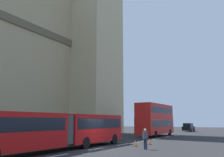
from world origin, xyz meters
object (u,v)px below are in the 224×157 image
(traffic_cone_west, at_px, (135,143))
(pedestrian_near_cones, at_px, (145,138))
(double_decker_bus, at_px, (155,118))
(articulated_bus, at_px, (60,128))
(traffic_cone_middle, at_px, (149,142))
(sedan_lead, at_px, (188,127))

(traffic_cone_west, distance_m, pedestrian_near_cones, 2.73)
(double_decker_bus, bearing_deg, traffic_cone_west, -165.86)
(pedestrian_near_cones, bearing_deg, articulated_bus, 125.94)
(articulated_bus, height_order, pedestrian_near_cones, articulated_bus)
(traffic_cone_middle, distance_m, pedestrian_near_cones, 4.49)
(double_decker_bus, bearing_deg, traffic_cone_middle, -161.65)
(pedestrian_near_cones, bearing_deg, traffic_cone_middle, 18.34)
(traffic_cone_middle, bearing_deg, traffic_cone_west, 168.92)
(articulated_bus, distance_m, sedan_lead, 40.85)
(articulated_bus, xyz_separation_m, double_decker_bus, (21.28, 0.00, 0.96))
(double_decker_bus, distance_m, sedan_lead, 19.64)
(articulated_bus, distance_m, traffic_cone_west, 7.30)
(traffic_cone_west, height_order, pedestrian_near_cones, pedestrian_near_cones)
(articulated_bus, bearing_deg, sedan_lead, -0.21)
(sedan_lead, height_order, pedestrian_near_cones, sedan_lead)
(traffic_cone_west, bearing_deg, articulated_bus, 147.54)
(pedestrian_near_cones, bearing_deg, double_decker_bus, 18.35)
(traffic_cone_west, xyz_separation_m, pedestrian_near_cones, (-1.91, -1.85, 0.63))
(traffic_cone_middle, bearing_deg, articulated_bus, 152.79)
(double_decker_bus, height_order, traffic_cone_middle, double_decker_bus)
(traffic_cone_west, distance_m, traffic_cone_middle, 2.35)
(articulated_bus, relative_size, traffic_cone_middle, 27.74)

